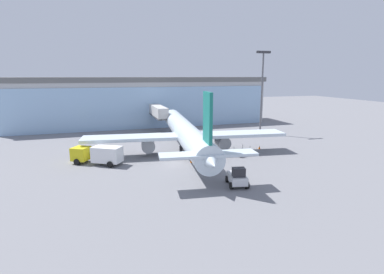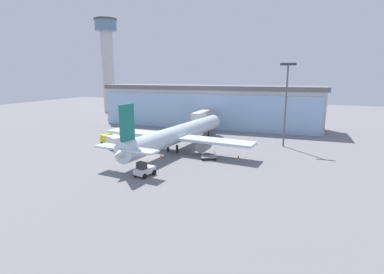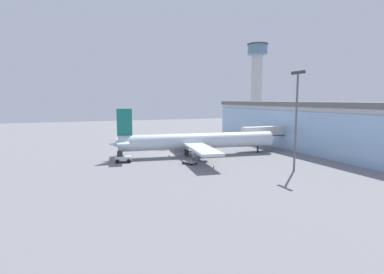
# 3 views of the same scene
# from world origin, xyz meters

# --- Properties ---
(ground) EXTENTS (240.00, 240.00, 0.00)m
(ground) POSITION_xyz_m (0.00, 0.00, 0.00)
(ground) COLOR slate
(terminal_building) EXTENTS (64.94, 14.31, 12.13)m
(terminal_building) POSITION_xyz_m (0.00, 36.73, 6.07)
(terminal_building) COLOR #B6B6B6
(terminal_building) RESTS_ON ground
(jet_bridge) EXTENTS (2.29, 14.71, 5.94)m
(jet_bridge) POSITION_xyz_m (1.98, 26.38, 4.57)
(jet_bridge) COLOR beige
(jet_bridge) RESTS_ON ground
(control_tower) EXTENTS (8.88, 8.88, 36.74)m
(control_tower) POSITION_xyz_m (-49.00, 55.20, 21.90)
(control_tower) COLOR silver
(control_tower) RESTS_ON ground
(apron_light_mast) EXTENTS (3.20, 0.40, 17.55)m
(apron_light_mast) POSITION_xyz_m (23.06, 17.11, 10.50)
(apron_light_mast) COLOR #59595E
(apron_light_mast) RESTS_ON ground
(airplane) EXTENTS (32.66, 39.26, 10.77)m
(airplane) POSITION_xyz_m (3.04, 5.99, 3.29)
(airplane) COLOR silver
(airplane) RESTS_ON ground
(catering_truck) EXTENTS (7.42, 5.57, 2.65)m
(catering_truck) POSITION_xyz_m (-10.71, 3.01, 1.47)
(catering_truck) COLOR yellow
(catering_truck) RESTS_ON ground
(baggage_cart) EXTENTS (3.22, 2.68, 1.50)m
(baggage_cart) POSITION_xyz_m (11.15, 1.57, 0.50)
(baggage_cart) COLOR gray
(baggage_cart) RESTS_ON ground
(pushback_tug) EXTENTS (2.71, 3.49, 2.30)m
(pushback_tug) POSITION_xyz_m (4.68, -10.53, 0.97)
(pushback_tug) COLOR silver
(pushback_tug) RESTS_ON ground
(safety_cone_nose) EXTENTS (0.36, 0.36, 0.55)m
(safety_cone_nose) POSITION_xyz_m (2.24, -0.02, 0.28)
(safety_cone_nose) COLOR orange
(safety_cone_nose) RESTS_ON ground
(safety_cone_wingtip) EXTENTS (0.36, 0.36, 0.55)m
(safety_cone_wingtip) POSITION_xyz_m (15.97, 4.59, 0.28)
(safety_cone_wingtip) COLOR orange
(safety_cone_wingtip) RESTS_ON ground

